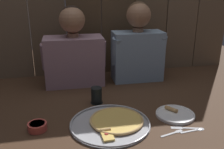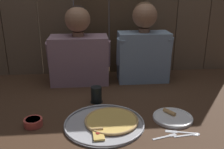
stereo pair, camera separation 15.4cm
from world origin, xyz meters
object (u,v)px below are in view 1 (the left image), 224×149
Objects in this scene: dipping_bowl at (37,126)px; diner_left at (74,51)px; dinner_plate at (175,114)px; diner_right at (138,45)px; pizza_tray at (113,122)px; drinking_glass at (97,95)px.

diner_left is (0.23, 0.61, 0.23)m from dipping_bowl.
diner_left is (-0.52, 0.61, 0.24)m from dinner_plate.
diner_left is at bearing 179.97° from diner_right.
diner_right is (-0.05, 0.61, 0.26)m from dinner_plate.
dipping_bowl is at bearing 177.73° from pizza_tray.
diner_right reaches higher than drinking_glass.
dipping_bowl is at bearing -138.94° from diner_right.
diner_left reaches higher than dipping_bowl.
dipping_bowl is 0.97m from diner_right.
pizza_tray is 0.69m from diner_left.
dinner_plate is 0.39× the size of diner_left.
pizza_tray is 0.73× the size of diner_right.
pizza_tray is 4.18× the size of drinking_glass.
pizza_tray is at bearing -79.96° from drinking_glass.
pizza_tray is at bearing -2.27° from dipping_bowl.
dipping_bowl reaches higher than dinner_plate.
drinking_glass is at bearing -135.61° from diner_right.
pizza_tray is 0.75m from diner_right.
pizza_tray is at bearing -176.90° from dinner_plate.
dipping_bowl is at bearing -110.30° from diner_left.
dinner_plate is 2.25× the size of dipping_bowl.
dipping_bowl is 0.17× the size of diner_right.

